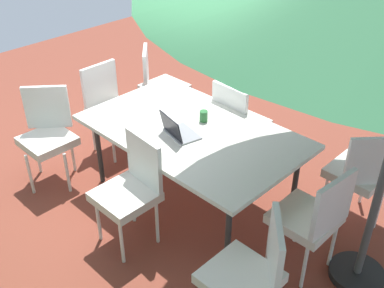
{
  "coord_description": "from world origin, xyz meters",
  "views": [
    {
      "loc": [
        -2.51,
        2.56,
        2.91
      ],
      "look_at": [
        0.0,
        0.0,
        0.62
      ],
      "focal_mm": 43.35,
      "sensor_mm": 36.0,
      "label": 1
    }
  ],
  "objects_px": {
    "chair_southwest": "(361,171)",
    "cup": "(204,116)",
    "chair_east": "(110,105)",
    "chair_south": "(238,121)",
    "chair_west": "(313,216)",
    "chair_northeast": "(48,132)",
    "chair_northwest": "(250,272)",
    "laptop": "(178,131)",
    "dining_table": "(192,134)",
    "chair_north": "(131,187)",
    "chair_southeast": "(159,83)"
  },
  "relations": [
    {
      "from": "cup",
      "to": "dining_table",
      "type": "bearing_deg",
      "value": 99.47
    },
    {
      "from": "chair_northwest",
      "to": "laptop",
      "type": "height_order",
      "value": "laptop"
    },
    {
      "from": "chair_south",
      "to": "cup",
      "type": "bearing_deg",
      "value": 93.8
    },
    {
      "from": "chair_east",
      "to": "chair_south",
      "type": "height_order",
      "value": "same"
    },
    {
      "from": "chair_northwest",
      "to": "chair_north",
      "type": "bearing_deg",
      "value": -132.29
    },
    {
      "from": "chair_south",
      "to": "chair_west",
      "type": "height_order",
      "value": "same"
    },
    {
      "from": "laptop",
      "to": "cup",
      "type": "relative_size",
      "value": 3.53
    },
    {
      "from": "cup",
      "to": "chair_southwest",
      "type": "bearing_deg",
      "value": -154.78
    },
    {
      "from": "chair_northeast",
      "to": "laptop",
      "type": "bearing_deg",
      "value": -22.9
    },
    {
      "from": "chair_southwest",
      "to": "cup",
      "type": "bearing_deg",
      "value": -22.19
    },
    {
      "from": "dining_table",
      "to": "laptop",
      "type": "bearing_deg",
      "value": 85.48
    },
    {
      "from": "chair_southwest",
      "to": "chair_west",
      "type": "bearing_deg",
      "value": 43.81
    },
    {
      "from": "chair_southwest",
      "to": "dining_table",
      "type": "bearing_deg",
      "value": -15.34
    },
    {
      "from": "dining_table",
      "to": "chair_southwest",
      "type": "bearing_deg",
      "value": -147.93
    },
    {
      "from": "chair_south",
      "to": "cup",
      "type": "relative_size",
      "value": 9.39
    },
    {
      "from": "chair_northeast",
      "to": "chair_southeast",
      "type": "xyz_separation_m",
      "value": [
        0.06,
        -1.53,
        0.0
      ]
    },
    {
      "from": "chair_north",
      "to": "laptop",
      "type": "bearing_deg",
      "value": 98.84
    },
    {
      "from": "dining_table",
      "to": "laptop",
      "type": "height_order",
      "value": "laptop"
    },
    {
      "from": "chair_east",
      "to": "chair_northwest",
      "type": "bearing_deg",
      "value": -107.92
    },
    {
      "from": "chair_west",
      "to": "cup",
      "type": "distance_m",
      "value": 1.36
    },
    {
      "from": "chair_east",
      "to": "cup",
      "type": "bearing_deg",
      "value": -83.14
    },
    {
      "from": "chair_north",
      "to": "chair_southwest",
      "type": "bearing_deg",
      "value": 55.83
    },
    {
      "from": "chair_northeast",
      "to": "chair_south",
      "type": "height_order",
      "value": "same"
    },
    {
      "from": "chair_north",
      "to": "cup",
      "type": "relative_size",
      "value": 9.39
    },
    {
      "from": "chair_east",
      "to": "chair_south",
      "type": "xyz_separation_m",
      "value": [
        -1.22,
        -0.71,
        0.0
      ]
    },
    {
      "from": "chair_north",
      "to": "dining_table",
      "type": "bearing_deg",
      "value": 96.95
    },
    {
      "from": "dining_table",
      "to": "cup",
      "type": "bearing_deg",
      "value": -80.53
    },
    {
      "from": "chair_southwest",
      "to": "cup",
      "type": "height_order",
      "value": "chair_southwest"
    },
    {
      "from": "dining_table",
      "to": "chair_north",
      "type": "xyz_separation_m",
      "value": [
        -0.03,
        0.75,
        -0.18
      ]
    },
    {
      "from": "chair_northwest",
      "to": "chair_west",
      "type": "height_order",
      "value": "same"
    },
    {
      "from": "chair_north",
      "to": "chair_south",
      "type": "relative_size",
      "value": 1.0
    },
    {
      "from": "chair_southwest",
      "to": "chair_south",
      "type": "relative_size",
      "value": 1.0
    },
    {
      "from": "chair_northeast",
      "to": "chair_east",
      "type": "bearing_deg",
      "value": 43.16
    },
    {
      "from": "laptop",
      "to": "chair_northeast",
      "type": "bearing_deg",
      "value": 39.55
    },
    {
      "from": "chair_northeast",
      "to": "chair_northwest",
      "type": "bearing_deg",
      "value": -49.25
    },
    {
      "from": "chair_north",
      "to": "chair_southwest",
      "type": "distance_m",
      "value": 1.99
    },
    {
      "from": "chair_east",
      "to": "chair_northeast",
      "type": "height_order",
      "value": "same"
    },
    {
      "from": "dining_table",
      "to": "chair_east",
      "type": "height_order",
      "value": "chair_east"
    },
    {
      "from": "chair_west",
      "to": "chair_southeast",
      "type": "height_order",
      "value": "same"
    },
    {
      "from": "chair_northwest",
      "to": "cup",
      "type": "height_order",
      "value": "chair_northwest"
    },
    {
      "from": "laptop",
      "to": "chair_southwest",
      "type": "bearing_deg",
      "value": -129.91
    },
    {
      "from": "chair_northeast",
      "to": "chair_southeast",
      "type": "height_order",
      "value": "same"
    },
    {
      "from": "chair_north",
      "to": "chair_south",
      "type": "distance_m",
      "value": 1.48
    },
    {
      "from": "chair_east",
      "to": "chair_southeast",
      "type": "bearing_deg",
      "value": 1.21
    },
    {
      "from": "dining_table",
      "to": "chair_south",
      "type": "height_order",
      "value": "chair_south"
    },
    {
      "from": "chair_northwest",
      "to": "chair_northeast",
      "type": "xyz_separation_m",
      "value": [
        2.54,
        -0.01,
        0.0
      ]
    },
    {
      "from": "chair_northwest",
      "to": "laptop",
      "type": "relative_size",
      "value": 2.66
    },
    {
      "from": "chair_south",
      "to": "chair_southeast",
      "type": "relative_size",
      "value": 1.0
    },
    {
      "from": "chair_east",
      "to": "dining_table",
      "type": "bearing_deg",
      "value": -91.55
    },
    {
      "from": "dining_table",
      "to": "chair_northwest",
      "type": "xyz_separation_m",
      "value": [
        -1.3,
        0.77,
        -0.18
      ]
    }
  ]
}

